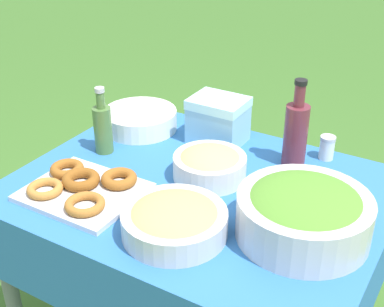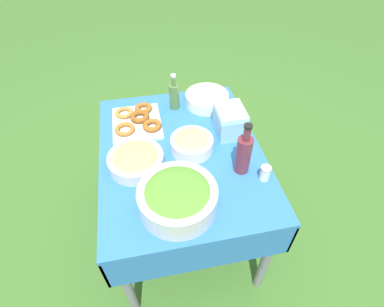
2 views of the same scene
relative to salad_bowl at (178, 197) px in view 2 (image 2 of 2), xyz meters
name	(u,v)px [view 2 (image 2 of 2)]	position (x,y,z in m)	size (l,w,h in m)	color
ground_plane	(184,225)	(0.35, -0.07, -0.82)	(14.00, 14.00, 0.00)	#3D6B28
picnic_table	(181,165)	(0.35, -0.07, -0.18)	(1.11, 0.86, 0.75)	#2D6BB2
salad_bowl	(178,197)	(0.00, 0.00, 0.00)	(0.35, 0.35, 0.14)	silver
pasta_bowl	(192,143)	(0.35, -0.13, -0.03)	(0.23, 0.23, 0.10)	white
donut_platter	(137,121)	(0.63, 0.14, -0.05)	(0.34, 0.30, 0.05)	silver
plate_stack	(207,99)	(0.74, -0.31, -0.04)	(0.27, 0.27, 0.07)	white
olive_oil_bottle	(174,95)	(0.74, -0.10, 0.02)	(0.06, 0.06, 0.23)	#4C7238
wine_bottle	(244,153)	(0.16, -0.35, 0.04)	(0.08, 0.08, 0.29)	maroon
bread_bowl	(136,160)	(0.29, 0.17, -0.03)	(0.28, 0.28, 0.09)	silver
cooler_box	(230,121)	(0.45, -0.37, 0.01)	(0.19, 0.15, 0.16)	#8CC6E5
salt_shaker	(265,173)	(0.08, -0.44, -0.03)	(0.05, 0.05, 0.08)	white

